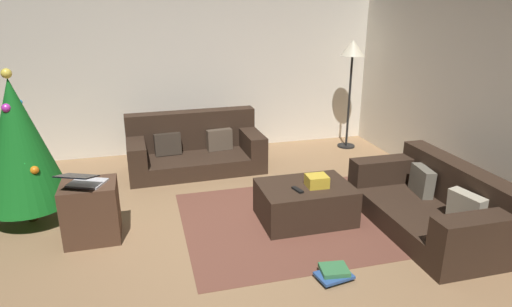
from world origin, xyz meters
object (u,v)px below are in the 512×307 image
laptop (83,180)px  book_stack (334,273)px  corner_lamp (352,57)px  couch_left (195,148)px  gift_box (317,181)px  christmas_tree (19,143)px  side_table (91,211)px  ottoman (305,202)px  couch_right (436,205)px  tv_remote (298,190)px

laptop → book_stack: (2.05, -1.19, -0.60)m
corner_lamp → couch_left: bearing=-172.9°
gift_box → laptop: size_ratio=0.44×
christmas_tree → corner_lamp: bearing=18.2°
laptop → gift_box: bearing=-4.2°
side_table → laptop: size_ratio=1.18×
ottoman → laptop: 2.25m
side_table → corner_lamp: 4.44m
couch_left → book_stack: couch_left is taller
couch_left → couch_right: bearing=130.2°
christmas_tree → laptop: (0.65, -0.64, -0.23)m
couch_right → ottoman: 1.35m
couch_left → side_table: (-1.24, -1.73, 0.01)m
couch_right → christmas_tree: size_ratio=1.08×
ottoman → christmas_tree: 3.02m
gift_box → tv_remote: (-0.24, -0.06, -0.05)m
couch_left → tv_remote: 2.17m
side_table → couch_right: bearing=-11.5°
christmas_tree → side_table: christmas_tree is taller
couch_right → book_stack: size_ratio=5.44×
tv_remote → laptop: size_ratio=0.32×
couch_right → laptop: (-3.44, 0.64, 0.39)m
tv_remote → corner_lamp: 3.07m
couch_right → side_table: (-3.41, 0.69, 0.04)m
gift_box → book_stack: 1.13m
laptop → corner_lamp: (3.78, 2.10, 0.81)m
couch_left → laptop: size_ratio=3.72×
book_stack → gift_box: bearing=76.3°
gift_box → ottoman: bearing=152.1°
couch_left → gift_box: 2.22m
couch_right → corner_lamp: corner_lamp is taller
couch_left → couch_right: (2.18, -2.42, -0.03)m
couch_right → ottoman: (-1.24, 0.53, -0.06)m
couch_right → christmas_tree: christmas_tree is taller
gift_box → laptop: (-2.30, 0.17, 0.19)m
book_stack → tv_remote: bearing=89.1°
ottoman → couch_left: bearing=116.3°
couch_right → christmas_tree: bearing=73.0°
gift_box → christmas_tree: 3.09m
gift_box → christmas_tree: christmas_tree is taller
couch_left → side_table: size_ratio=3.16×
gift_box → side_table: 2.30m
couch_left → ottoman: 2.12m
christmas_tree → corner_lamp: corner_lamp is taller
laptop → corner_lamp: 4.40m
tv_remote → corner_lamp: bearing=40.6°
side_table → laptop: bearing=-114.4°
ottoman → couch_right: bearing=-23.0°
corner_lamp → laptop: bearing=-151.0°
couch_right → laptop: size_ratio=3.52×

